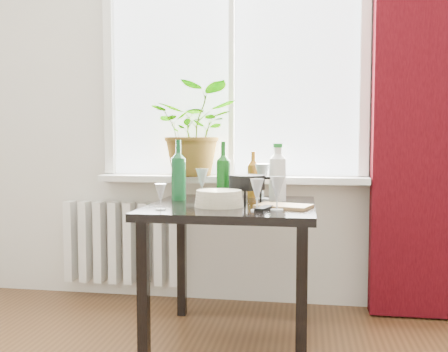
% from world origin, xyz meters
% --- Properties ---
extents(window, '(1.72, 0.08, 1.62)m').
position_xyz_m(window, '(0.00, 2.22, 1.60)').
color(window, white).
rests_on(window, ground).
extents(windowsill, '(1.72, 0.20, 0.04)m').
position_xyz_m(windowsill, '(0.00, 2.15, 0.82)').
color(windowsill, silver).
rests_on(windowsill, ground).
extents(curtain, '(0.50, 0.12, 2.56)m').
position_xyz_m(curtain, '(1.12, 2.12, 1.30)').
color(curtain, '#320409').
rests_on(curtain, ground).
extents(radiator, '(0.80, 0.10, 0.55)m').
position_xyz_m(radiator, '(-0.75, 2.18, 0.38)').
color(radiator, white).
rests_on(radiator, ground).
extents(table, '(0.85, 0.85, 0.74)m').
position_xyz_m(table, '(0.10, 1.55, 0.65)').
color(table, black).
rests_on(table, ground).
extents(potted_plant, '(0.55, 0.48, 0.59)m').
position_xyz_m(potted_plant, '(-0.22, 2.12, 1.14)').
color(potted_plant, '#2C711E').
rests_on(potted_plant, windowsill).
extents(wine_bottle_left, '(0.08, 0.08, 0.34)m').
position_xyz_m(wine_bottle_left, '(-0.22, 1.69, 0.91)').
color(wine_bottle_left, '#0E4A20').
rests_on(wine_bottle_left, table).
extents(wine_bottle_right, '(0.09, 0.09, 0.33)m').
position_xyz_m(wine_bottle_right, '(0.02, 1.73, 0.90)').
color(wine_bottle_right, '#0E4910').
rests_on(wine_bottle_right, table).
extents(bottle_amber, '(0.08, 0.08, 0.27)m').
position_xyz_m(bottle_amber, '(0.17, 1.88, 0.88)').
color(bottle_amber, brown).
rests_on(bottle_amber, table).
extents(cleaning_bottle, '(0.10, 0.10, 0.32)m').
position_xyz_m(cleaning_bottle, '(0.32, 1.75, 0.90)').
color(cleaning_bottle, silver).
rests_on(cleaning_bottle, table).
extents(wineglass_front_right, '(0.07, 0.07, 0.16)m').
position_xyz_m(wineglass_front_right, '(0.25, 1.31, 0.82)').
color(wineglass_front_right, white).
rests_on(wineglass_front_right, table).
extents(wineglass_far_right, '(0.09, 0.09, 0.17)m').
position_xyz_m(wineglass_far_right, '(0.34, 1.34, 0.82)').
color(wineglass_far_right, silver).
rests_on(wineglass_far_right, table).
extents(wineglass_back_center, '(0.10, 0.10, 0.21)m').
position_xyz_m(wineglass_back_center, '(0.24, 1.79, 0.84)').
color(wineglass_back_center, '#B2BBC0').
rests_on(wineglass_back_center, table).
extents(wineglass_back_left, '(0.07, 0.07, 0.17)m').
position_xyz_m(wineglass_back_left, '(-0.11, 1.80, 0.83)').
color(wineglass_back_left, silver).
rests_on(wineglass_back_left, table).
extents(wineglass_front_left, '(0.06, 0.06, 0.13)m').
position_xyz_m(wineglass_front_left, '(-0.20, 1.27, 0.80)').
color(wineglass_front_left, silver).
rests_on(wineglass_front_left, table).
extents(plate_stack, '(0.30, 0.30, 0.08)m').
position_xyz_m(plate_stack, '(0.05, 1.44, 0.78)').
color(plate_stack, beige).
rests_on(plate_stack, table).
extents(fondue_pot, '(0.28, 0.26, 0.15)m').
position_xyz_m(fondue_pot, '(0.17, 1.61, 0.81)').
color(fondue_pot, black).
rests_on(fondue_pot, table).
extents(tv_remote, '(0.08, 0.16, 0.02)m').
position_xyz_m(tv_remote, '(0.28, 1.35, 0.75)').
color(tv_remote, black).
rests_on(tv_remote, table).
extents(cutting_board, '(0.30, 0.24, 0.01)m').
position_xyz_m(cutting_board, '(0.37, 1.46, 0.75)').
color(cutting_board, '#AE854E').
rests_on(cutting_board, table).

